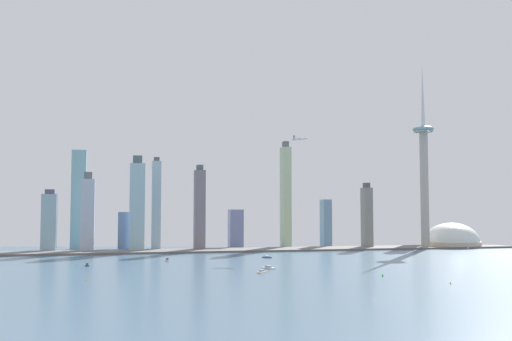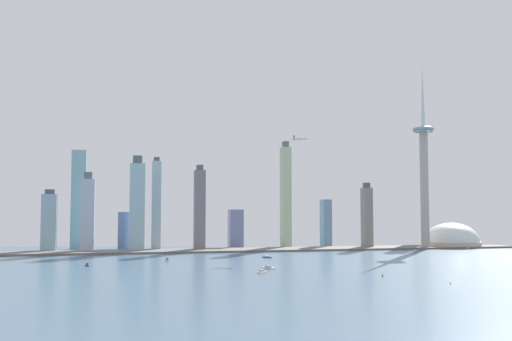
% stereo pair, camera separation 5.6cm
% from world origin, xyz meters
% --- Properties ---
extents(ground_plane, '(6000.00, 6000.00, 0.00)m').
position_xyz_m(ground_plane, '(0.00, 0.00, 0.00)').
color(ground_plane, '#446178').
extents(waterfront_pier, '(905.94, 69.80, 2.96)m').
position_xyz_m(waterfront_pier, '(0.00, 490.59, 1.48)').
color(waterfront_pier, slate).
rests_on(waterfront_pier, ground).
extents(observation_tower, '(34.90, 34.90, 301.35)m').
position_xyz_m(observation_tower, '(309.93, 481.69, 136.44)').
color(observation_tower, '#AEA49B').
rests_on(observation_tower, ground).
extents(stadium_dome, '(95.20, 95.20, 61.62)m').
position_xyz_m(stadium_dome, '(370.14, 503.16, 8.77)').
color(stadium_dome, beige).
rests_on(stadium_dome, ground).
extents(skyscraper_0, '(13.99, 22.19, 176.00)m').
position_xyz_m(skyscraper_0, '(96.26, 554.34, 84.94)').
color(skyscraper_0, '#B9C99C').
rests_on(skyscraper_0, ground).
extents(skyscraper_1, '(19.45, 26.28, 58.73)m').
position_xyz_m(skyscraper_1, '(-164.91, 547.28, 29.36)').
color(skyscraper_1, '#657EA9').
rests_on(skyscraper_1, ground).
extents(skyscraper_2, '(19.34, 24.57, 117.49)m').
position_xyz_m(skyscraper_2, '(-218.31, 514.97, 55.57)').
color(skyscraper_2, '#ACB8CE').
rests_on(skyscraper_2, ground).
extents(skyscraper_3, '(24.20, 18.83, 192.93)m').
position_xyz_m(skyscraper_3, '(360.07, 587.05, 89.45)').
color(skyscraper_3, gray).
rests_on(skyscraper_3, ground).
extents(skyscraper_4, '(13.85, 13.79, 142.91)m').
position_xyz_m(skyscraper_4, '(-118.12, 527.85, 69.58)').
color(skyscraper_4, '#A3BECE').
rests_on(skyscraper_4, ground).
extents(skyscraper_5, '(14.16, 21.63, 79.39)m').
position_xyz_m(skyscraper_5, '(165.80, 552.63, 39.69)').
color(skyscraper_5, '#6B8FAB').
rests_on(skyscraper_5, ground).
extents(skyscraper_6, '(22.27, 20.21, 156.30)m').
position_xyz_m(skyscraper_6, '(-235.83, 583.70, 78.15)').
color(skyscraper_6, '#7BADB8').
rests_on(skyscraper_6, ground).
extents(skyscraper_7, '(13.91, 18.71, 106.09)m').
position_xyz_m(skyscraper_7, '(219.59, 506.55, 50.53)').
color(skyscraper_7, gray).
rests_on(skyscraper_7, ground).
extents(skyscraper_8, '(21.32, 17.92, 92.07)m').
position_xyz_m(skyscraper_8, '(-273.43, 528.31, 43.87)').
color(skyscraper_8, '#8DB2C0').
rests_on(skyscraper_8, ground).
extents(skyscraper_9, '(15.72, 20.63, 130.45)m').
position_xyz_m(skyscraper_9, '(-54.07, 506.87, 62.68)').
color(skyscraper_9, slate).
rests_on(skyscraper_9, ground).
extents(skyscraper_10, '(22.29, 24.28, 62.60)m').
position_xyz_m(skyscraper_10, '(15.37, 573.38, 31.30)').
color(skyscraper_10, slate).
rests_on(skyscraper_10, ground).
extents(skyscraper_11, '(22.13, 27.02, 143.13)m').
position_xyz_m(skyscraper_11, '(-147.41, 513.97, 67.88)').
color(skyscraper_11, '#97BCC9').
rests_on(skyscraper_11, ground).
extents(boat_0, '(3.87, 10.40, 3.75)m').
position_xyz_m(boat_0, '(-116.23, 337.01, 1.35)').
color(boat_0, white).
rests_on(boat_0, ground).
extents(boat_2, '(12.96, 15.60, 3.52)m').
position_xyz_m(boat_2, '(-37.51, 178.08, 1.26)').
color(boat_2, beige).
rests_on(boat_2, ground).
extents(boat_4, '(4.72, 6.97, 3.42)m').
position_xyz_m(boat_4, '(-207.44, 289.65, 1.22)').
color(boat_4, '#265385').
rests_on(boat_4, ground).
extents(boat_5, '(13.75, 15.82, 3.55)m').
position_xyz_m(boat_5, '(-20.99, 216.39, 1.28)').
color(boat_5, white).
rests_on(boat_5, ground).
extents(boat_6, '(10.93, 14.19, 2.89)m').
position_xyz_m(boat_6, '(13.54, 357.03, 1.04)').
color(boat_6, navy).
rests_on(boat_6, ground).
extents(channel_buoy_0, '(1.46, 1.46, 2.29)m').
position_xyz_m(channel_buoy_0, '(93.80, 56.75, 1.14)').
color(channel_buoy_0, yellow).
rests_on(channel_buoy_0, ground).
extents(channel_buoy_1, '(1.93, 1.93, 2.75)m').
position_xyz_m(channel_buoy_1, '(63.97, 122.33, 1.37)').
color(channel_buoy_1, green).
rests_on(channel_buoy_1, ground).
extents(channel_buoy_2, '(1.38, 1.38, 2.06)m').
position_xyz_m(channel_buoy_2, '(-201.60, 146.87, 1.03)').
color(channel_buoy_2, yellow).
rests_on(channel_buoy_2, ground).
extents(airplane, '(24.99, 25.39, 7.46)m').
position_xyz_m(airplane, '(78.28, 417.90, 163.91)').
color(airplane, white).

